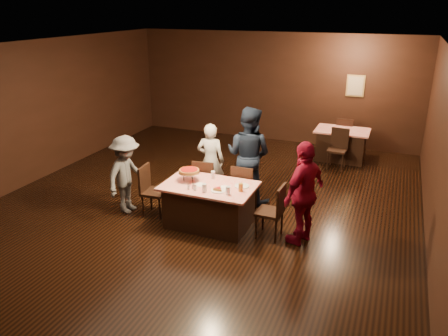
{
  "coord_description": "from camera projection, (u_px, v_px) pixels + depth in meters",
  "views": [
    {
      "loc": [
        3.26,
        -6.84,
        3.71
      ],
      "look_at": [
        0.59,
        -0.2,
        1.0
      ],
      "focal_mm": 35.0,
      "sensor_mm": 36.0,
      "label": 1
    }
  ],
  "objects": [
    {
      "name": "room",
      "position": [
        197.0,
        99.0,
        7.64
      ],
      "size": [
        10.0,
        10.04,
        3.02
      ],
      "color": "black",
      "rests_on": "ground"
    },
    {
      "name": "main_table",
      "position": [
        209.0,
        205.0,
        7.67
      ],
      "size": [
        1.6,
        1.0,
        0.77
      ],
      "primitive_type": "cube",
      "color": "red",
      "rests_on": "ground"
    },
    {
      "name": "back_table",
      "position": [
        341.0,
        145.0,
        10.95
      ],
      "size": [
        1.3,
        0.9,
        0.77
      ],
      "primitive_type": "cube",
      "color": "red",
      "rests_on": "ground"
    },
    {
      "name": "chair_far_left",
      "position": [
        206.0,
        182.0,
        8.43
      ],
      "size": [
        0.47,
        0.47,
        0.95
      ],
      "primitive_type": "cube",
      "rotation": [
        0.0,
        0.0,
        3.27
      ],
      "color": "black",
      "rests_on": "ground"
    },
    {
      "name": "chair_far_right",
      "position": [
        245.0,
        188.0,
        8.15
      ],
      "size": [
        0.42,
        0.42,
        0.95
      ],
      "primitive_type": "cube",
      "rotation": [
        0.0,
        0.0,
        3.15
      ],
      "color": "black",
      "rests_on": "ground"
    },
    {
      "name": "chair_end_left",
      "position": [
        154.0,
        191.0,
        8.02
      ],
      "size": [
        0.45,
        0.45,
        0.95
      ],
      "primitive_type": "cube",
      "rotation": [
        0.0,
        0.0,
        1.65
      ],
      "color": "black",
      "rests_on": "ground"
    },
    {
      "name": "chair_end_right",
      "position": [
        270.0,
        211.0,
        7.25
      ],
      "size": [
        0.44,
        0.44,
        0.95
      ],
      "primitive_type": "cube",
      "rotation": [
        0.0,
        0.0,
        -1.61
      ],
      "color": "black",
      "rests_on": "ground"
    },
    {
      "name": "chair_back_near",
      "position": [
        337.0,
        149.0,
        10.31
      ],
      "size": [
        0.45,
        0.45,
        0.95
      ],
      "primitive_type": "cube",
      "rotation": [
        0.0,
        0.0,
        -0.06
      ],
      "color": "black",
      "rests_on": "ground"
    },
    {
      "name": "chair_back_far",
      "position": [
        345.0,
        135.0,
        11.44
      ],
      "size": [
        0.44,
        0.44,
        0.95
      ],
      "primitive_type": "cube",
      "rotation": [
        0.0,
        0.0,
        3.11
      ],
      "color": "black",
      "rests_on": "ground"
    },
    {
      "name": "diner_white_jacket",
      "position": [
        211.0,
        160.0,
        8.73
      ],
      "size": [
        0.6,
        0.44,
        1.52
      ],
      "primitive_type": "imported",
      "rotation": [
        0.0,
        0.0,
        3.29
      ],
      "color": "silver",
      "rests_on": "ground"
    },
    {
      "name": "diner_navy_hoodie",
      "position": [
        248.0,
        155.0,
        8.45
      ],
      "size": [
        1.01,
        0.84,
        1.91
      ],
      "primitive_type": "imported",
      "rotation": [
        0.0,
        0.0,
        3.01
      ],
      "color": "black",
      "rests_on": "ground"
    },
    {
      "name": "diner_grey_knit",
      "position": [
        126.0,
        174.0,
        8.07
      ],
      "size": [
        0.61,
        0.99,
        1.48
      ],
      "primitive_type": "imported",
      "rotation": [
        0.0,
        0.0,
        1.5
      ],
      "color": "#5E5F62",
      "rests_on": "ground"
    },
    {
      "name": "diner_red_shirt",
      "position": [
        304.0,
        193.0,
        6.97
      ],
      "size": [
        0.76,
        1.1,
        1.73
      ],
      "primitive_type": "imported",
      "rotation": [
        0.0,
        0.0,
        -1.94
      ],
      "color": "maroon",
      "rests_on": "ground"
    },
    {
      "name": "pizza_stand",
      "position": [
        189.0,
        171.0,
        7.65
      ],
      "size": [
        0.38,
        0.38,
        0.22
      ],
      "color": "black",
      "rests_on": "main_table"
    },
    {
      "name": "plate_with_slice",
      "position": [
        218.0,
        190.0,
        7.28
      ],
      "size": [
        0.25,
        0.25,
        0.06
      ],
      "color": "white",
      "rests_on": "main_table"
    },
    {
      "name": "plate_empty",
      "position": [
        242.0,
        186.0,
        7.47
      ],
      "size": [
        0.25,
        0.25,
        0.01
      ],
      "primitive_type": "cylinder",
      "color": "white",
      "rests_on": "main_table"
    },
    {
      "name": "glass_front_left",
      "position": [
        204.0,
        188.0,
        7.23
      ],
      "size": [
        0.08,
        0.08,
        0.14
      ],
      "primitive_type": "cylinder",
      "color": "silver",
      "rests_on": "main_table"
    },
    {
      "name": "glass_front_right",
      "position": [
        228.0,
        190.0,
        7.13
      ],
      "size": [
        0.08,
        0.08,
        0.14
      ],
      "primitive_type": "cylinder",
      "color": "silver",
      "rests_on": "main_table"
    },
    {
      "name": "glass_amber",
      "position": [
        241.0,
        187.0,
        7.26
      ],
      "size": [
        0.08,
        0.08,
        0.14
      ],
      "primitive_type": "cylinder",
      "color": "#BF7F26",
      "rests_on": "main_table"
    },
    {
      "name": "glass_back",
      "position": [
        213.0,
        175.0,
        7.79
      ],
      "size": [
        0.08,
        0.08,
        0.14
      ],
      "primitive_type": "cylinder",
      "color": "silver",
      "rests_on": "main_table"
    },
    {
      "name": "condiments",
      "position": [
        192.0,
        187.0,
        7.33
      ],
      "size": [
        0.17,
        0.1,
        0.09
      ],
      "color": "silver",
      "rests_on": "main_table"
    },
    {
      "name": "napkin_center",
      "position": [
        225.0,
        187.0,
        7.43
      ],
      "size": [
        0.19,
        0.19,
        0.01
      ],
      "primitive_type": "cube",
      "rotation": [
        0.0,
        0.0,
        0.21
      ],
      "color": "white",
      "rests_on": "main_table"
    },
    {
      "name": "napkin_left",
      "position": [
        200.0,
        185.0,
        7.54
      ],
      "size": [
        0.21,
        0.21,
        0.01
      ],
      "primitive_type": "cube",
      "rotation": [
        0.0,
        0.0,
        -0.35
      ],
      "color": "white",
      "rests_on": "main_table"
    }
  ]
}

